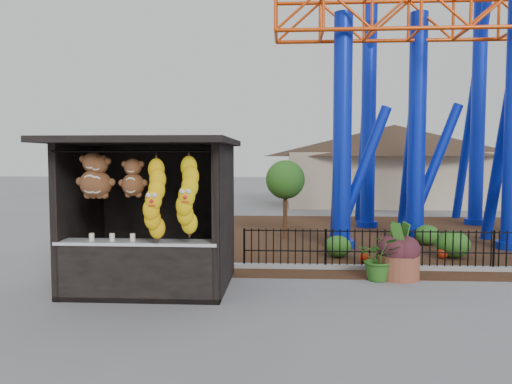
# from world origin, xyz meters

# --- Properties ---
(ground) EXTENTS (120.00, 120.00, 0.00)m
(ground) POSITION_xyz_m (0.00, 0.00, 0.00)
(ground) COLOR slate
(ground) RESTS_ON ground
(mulch_bed) EXTENTS (18.00, 12.00, 0.02)m
(mulch_bed) POSITION_xyz_m (4.00, 8.00, 0.01)
(mulch_bed) COLOR #331E11
(mulch_bed) RESTS_ON ground
(curb) EXTENTS (18.00, 0.18, 0.12)m
(curb) POSITION_xyz_m (4.00, 3.00, 0.06)
(curb) COLOR gray
(curb) RESTS_ON ground
(prize_booth) EXTENTS (3.50, 3.40, 3.12)m
(prize_booth) POSITION_xyz_m (-3.00, 0.88, 1.54)
(prize_booth) COLOR black
(prize_booth) RESTS_ON ground
(picket_fence) EXTENTS (12.20, 0.06, 1.00)m
(picket_fence) POSITION_xyz_m (4.90, 3.00, 0.50)
(picket_fence) COLOR black
(picket_fence) RESTS_ON ground
(roller_coaster) EXTENTS (11.00, 6.37, 10.82)m
(roller_coaster) POSITION_xyz_m (5.12, 8.23, 6.44)
(roller_coaster) COLOR #0B22BF
(roller_coaster) RESTS_ON ground
(terracotta_planter) EXTENTS (1.21, 1.21, 0.55)m
(terracotta_planter) POSITION_xyz_m (2.37, 2.16, 0.28)
(terracotta_planter) COLOR brown
(terracotta_planter) RESTS_ON ground
(planter_foliage) EXTENTS (0.70, 0.70, 0.64)m
(planter_foliage) POSITION_xyz_m (2.37, 2.16, 0.87)
(planter_foliage) COLOR #37161D
(planter_foliage) RESTS_ON terracotta_planter
(potted_plant) EXTENTS (1.10, 1.01, 1.01)m
(potted_plant) POSITION_xyz_m (1.91, 1.97, 0.51)
(potted_plant) COLOR #245C1B
(potted_plant) RESTS_ON ground
(landscaping) EXTENTS (7.89, 3.47, 0.73)m
(landscaping) POSITION_xyz_m (4.40, 5.14, 0.32)
(landscaping) COLOR #265619
(landscaping) RESTS_ON mulch_bed
(pavilion) EXTENTS (15.00, 15.00, 4.80)m
(pavilion) POSITION_xyz_m (6.00, 20.00, 3.07)
(pavilion) COLOR #BFAD8C
(pavilion) RESTS_ON ground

